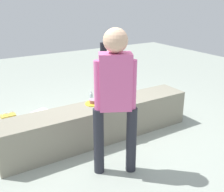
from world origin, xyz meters
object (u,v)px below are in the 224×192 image
(adult_standing, at_px, (115,91))
(gift_bag, at_px, (10,125))
(cake_box_white, at_px, (42,114))
(handbag_brown_canvas, at_px, (122,99))
(handbag_black_leather, at_px, (113,93))
(cake_plate, at_px, (93,102))
(water_bottle_near_gift, at_px, (91,97))
(party_cup_red, at_px, (59,126))
(child_seated, at_px, (110,88))

(adult_standing, height_order, gift_bag, adult_standing)
(cake_box_white, distance_m, handbag_brown_canvas, 1.44)
(cake_box_white, bearing_deg, handbag_black_leather, 6.32)
(cake_plate, distance_m, cake_box_white, 1.20)
(gift_bag, bearing_deg, cake_plate, -34.82)
(gift_bag, xyz_separation_m, water_bottle_near_gift, (1.59, 0.54, -0.06))
(cake_plate, xyz_separation_m, water_bottle_near_gift, (0.60, 1.22, -0.43))
(cake_box_white, height_order, handbag_brown_canvas, handbag_brown_canvas)
(adult_standing, bearing_deg, gift_bag, 118.07)
(adult_standing, bearing_deg, party_cup_red, 96.58)
(child_seated, distance_m, gift_bag, 1.54)
(gift_bag, xyz_separation_m, cake_box_white, (0.59, 0.34, -0.11))
(gift_bag, distance_m, handbag_brown_canvas, 2.01)
(party_cup_red, xyz_separation_m, handbag_brown_canvas, (1.34, 0.33, 0.05))
(adult_standing, bearing_deg, handbag_black_leather, 58.38)
(cake_plate, relative_size, gift_bag, 0.64)
(party_cup_red, bearing_deg, cake_box_white, 97.78)
(cake_box_white, bearing_deg, gift_bag, -150.04)
(child_seated, relative_size, handbag_brown_canvas, 1.50)
(adult_standing, relative_size, handbag_brown_canvas, 4.97)
(gift_bag, bearing_deg, adult_standing, -61.93)
(child_seated, distance_m, adult_standing, 0.89)
(child_seated, bearing_deg, gift_bag, 147.63)
(child_seated, height_order, party_cup_red, child_seated)
(cake_plate, bearing_deg, child_seated, -19.73)
(gift_bag, height_order, handbag_black_leather, gift_bag)
(water_bottle_near_gift, relative_size, handbag_brown_canvas, 0.64)
(gift_bag, height_order, party_cup_red, gift_bag)
(gift_bag, xyz_separation_m, party_cup_red, (0.66, -0.21, -0.10))
(adult_standing, height_order, cake_box_white, adult_standing)
(gift_bag, relative_size, handbag_brown_canvas, 1.09)
(child_seated, relative_size, cake_box_white, 1.72)
(child_seated, xyz_separation_m, cake_box_white, (-0.62, 1.10, -0.67))
(handbag_black_leather, xyz_separation_m, handbag_brown_canvas, (-0.05, -0.38, 0.00))
(child_seated, distance_m, handbag_brown_canvas, 1.33)
(child_seated, bearing_deg, cake_box_white, 119.49)
(cake_plate, bearing_deg, handbag_black_leather, 48.08)
(child_seated, xyz_separation_m, water_bottle_near_gift, (0.38, 1.30, -0.62))
(child_seated, bearing_deg, handbag_black_leather, 56.28)
(child_seated, distance_m, party_cup_red, 1.02)
(child_seated, bearing_deg, handbag_brown_canvas, 48.19)
(water_bottle_near_gift, bearing_deg, handbag_brown_canvas, -45.59)
(party_cup_red, bearing_deg, handbag_black_leather, 26.83)
(gift_bag, bearing_deg, handbag_black_leather, 13.67)
(gift_bag, bearing_deg, party_cup_red, -17.34)
(adult_standing, relative_size, party_cup_red, 13.61)
(handbag_black_leather, bearing_deg, handbag_brown_canvas, -97.87)
(gift_bag, bearing_deg, water_bottle_near_gift, 18.62)
(gift_bag, distance_m, party_cup_red, 0.70)
(child_seated, height_order, handbag_brown_canvas, child_seated)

